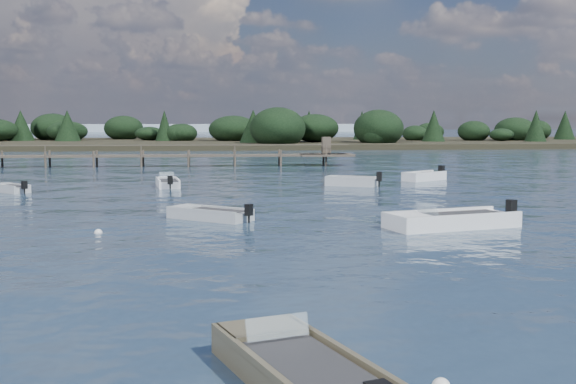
{
  "coord_description": "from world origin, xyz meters",
  "views": [
    {
      "loc": [
        -6.21,
        -19.63,
        4.46
      ],
      "look_at": [
        -2.95,
        14.0,
        1.0
      ],
      "focal_mm": 45.0,
      "sensor_mm": 36.0,
      "label": 1
    }
  ],
  "objects": [
    {
      "name": "ground",
      "position": [
        0.0,
        60.0,
        0.0
      ],
      "size": [
        400.0,
        400.0,
        0.0
      ],
      "primitive_type": "plane",
      "color": "#182738",
      "rests_on": "ground"
    },
    {
      "name": "dinghy_extra_a",
      "position": [
        -9.51,
        27.8,
        0.16
      ],
      "size": [
        1.81,
        3.71,
        1.17
      ],
      "color": "silver",
      "rests_on": "ground"
    },
    {
      "name": "tender_far_grey",
      "position": [
        -18.73,
        25.19,
        0.14
      ],
      "size": [
        2.72,
        2.73,
        0.99
      ],
      "color": "#A1A6A8",
      "rests_on": "ground"
    },
    {
      "name": "tender_far_grey_b",
      "position": [
        8.55,
        30.86,
        0.18
      ],
      "size": [
        3.63,
        2.99,
        1.3
      ],
      "color": "silver",
      "rests_on": "ground"
    },
    {
      "name": "dinghy_mid_grey",
      "position": [
        -6.6,
        12.18,
        0.14
      ],
      "size": [
        3.9,
        3.46,
        1.04
      ],
      "color": "#A1A6A8",
      "rests_on": "ground"
    },
    {
      "name": "tender_far_white",
      "position": [
        2.58,
        27.27,
        0.18
      ],
      "size": [
        3.67,
        2.65,
        1.27
      ],
      "color": "#A1A6A8",
      "rests_on": "ground"
    },
    {
      "name": "dinghy_mid_white_a",
      "position": [
        3.28,
        8.85,
        0.18
      ],
      "size": [
        5.95,
        3.42,
        1.37
      ],
      "color": "silver",
      "rests_on": "ground"
    },
    {
      "name": "dinghy_near_olive",
      "position": [
        -4.87,
        -7.98,
        0.15
      ],
      "size": [
        3.02,
        4.92,
        1.18
      ],
      "color": "brown",
      "rests_on": "ground"
    },
    {
      "name": "buoy_c",
      "position": [
        -10.89,
        8.74,
        0.0
      ],
      "size": [
        0.32,
        0.32,
        0.32
      ],
      "primitive_type": "sphere",
      "color": "silver",
      "rests_on": "ground"
    },
    {
      "name": "jetty",
      "position": [
        -21.74,
        47.99,
        0.98
      ],
      "size": [
        64.5,
        3.2,
        3.4
      ],
      "color": "#4A4136",
      "rests_on": "ground"
    },
    {
      "name": "far_headland",
      "position": [
        25.0,
        100.0,
        1.96
      ],
      "size": [
        190.0,
        40.0,
        5.8
      ],
      "color": "black",
      "rests_on": "ground"
    }
  ]
}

